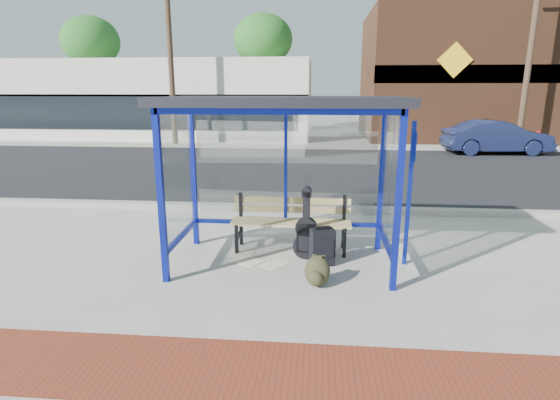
# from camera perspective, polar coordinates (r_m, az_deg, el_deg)

# --- Properties ---
(ground) EXTENTS (120.00, 120.00, 0.00)m
(ground) POSITION_cam_1_polar(r_m,az_deg,el_deg) (6.56, 0.22, -8.28)
(ground) COLOR #B2ADA0
(ground) RESTS_ON ground
(brick_paver_strip) EXTENTS (60.00, 1.00, 0.01)m
(brick_paver_strip) POSITION_cam_1_polar(r_m,az_deg,el_deg) (4.29, -2.92, -21.55)
(brick_paver_strip) COLOR maroon
(brick_paver_strip) RESTS_ON ground
(curb_near) EXTENTS (60.00, 0.25, 0.12)m
(curb_near) POSITION_cam_1_polar(r_m,az_deg,el_deg) (9.29, 1.73, -1.10)
(curb_near) COLOR gray
(curb_near) RESTS_ON ground
(street_asphalt) EXTENTS (60.00, 10.00, 0.00)m
(street_asphalt) POSITION_cam_1_polar(r_m,az_deg,el_deg) (14.28, 2.93, 4.06)
(street_asphalt) COLOR black
(street_asphalt) RESTS_ON ground
(curb_far) EXTENTS (60.00, 0.25, 0.12)m
(curb_far) POSITION_cam_1_polar(r_m,az_deg,el_deg) (19.31, 3.51, 6.88)
(curb_far) COLOR gray
(curb_far) RESTS_ON ground
(far_sidewalk) EXTENTS (60.00, 4.00, 0.01)m
(far_sidewalk) POSITION_cam_1_polar(r_m,az_deg,el_deg) (21.20, 3.66, 7.38)
(far_sidewalk) COLOR #B2ADA0
(far_sidewalk) RESTS_ON ground
(bus_shelter) EXTENTS (3.30, 1.80, 2.42)m
(bus_shelter) POSITION_cam_1_polar(r_m,az_deg,el_deg) (6.15, 0.30, 10.11)
(bus_shelter) COLOR #0C188E
(bus_shelter) RESTS_ON ground
(storefront_white) EXTENTS (18.00, 6.04, 4.00)m
(storefront_white) POSITION_cam_1_polar(r_m,az_deg,el_deg) (25.85, -16.96, 12.47)
(storefront_white) COLOR silver
(storefront_white) RESTS_ON ground
(storefront_brown) EXTENTS (10.00, 7.08, 6.40)m
(storefront_brown) POSITION_cam_1_polar(r_m,az_deg,el_deg) (25.67, 22.79, 14.68)
(storefront_brown) COLOR #59331E
(storefront_brown) RESTS_ON ground
(tree_left) EXTENTS (3.60, 3.60, 7.03)m
(tree_left) POSITION_cam_1_polar(r_m,az_deg,el_deg) (31.71, -23.48, 18.41)
(tree_left) COLOR #4C3826
(tree_left) RESTS_ON ground
(tree_mid) EXTENTS (3.60, 3.60, 7.03)m
(tree_mid) POSITION_cam_1_polar(r_m,az_deg,el_deg) (28.42, -2.22, 20.13)
(tree_mid) COLOR #4C3826
(tree_mid) RESTS_ON ground
(tree_right) EXTENTS (3.60, 3.60, 7.03)m
(tree_right) POSITION_cam_1_polar(r_m,az_deg,el_deg) (30.64, 29.62, 17.95)
(tree_right) COLOR #4C3826
(tree_right) RESTS_ON ground
(utility_pole_west) EXTENTS (1.60, 0.24, 8.00)m
(utility_pole_west) POSITION_cam_1_polar(r_m,az_deg,el_deg) (20.57, -14.15, 18.24)
(utility_pole_west) COLOR #4C3826
(utility_pole_west) RESTS_ON ground
(utility_pole_east) EXTENTS (1.60, 0.24, 8.00)m
(utility_pole_east) POSITION_cam_1_polar(r_m,az_deg,el_deg) (21.28, 29.92, 16.70)
(utility_pole_east) COLOR #4C3826
(utility_pole_east) RESTS_ON ground
(bench) EXTENTS (1.89, 0.48, 0.89)m
(bench) POSITION_cam_1_polar(r_m,az_deg,el_deg) (6.97, 1.48, -2.53)
(bench) COLOR black
(bench) RESTS_ON ground
(guitar_bag) EXTENTS (0.40, 0.15, 1.06)m
(guitar_bag) POSITION_cam_1_polar(r_m,az_deg,el_deg) (6.63, 3.42, -4.50)
(guitar_bag) COLOR black
(guitar_bag) RESTS_ON ground
(suitcase) EXTENTS (0.39, 0.30, 0.60)m
(suitcase) POSITION_cam_1_polar(r_m,az_deg,el_deg) (6.45, 5.55, -6.14)
(suitcase) COLOR black
(suitcase) RESTS_ON ground
(backpack) EXTENTS (0.38, 0.35, 0.41)m
(backpack) POSITION_cam_1_polar(r_m,az_deg,el_deg) (5.81, 4.86, -9.35)
(backpack) COLOR #292716
(backpack) RESTS_ON ground
(sign_post) EXTENTS (0.11, 0.26, 2.10)m
(sign_post) POSITION_cam_1_polar(r_m,az_deg,el_deg) (6.47, 16.66, 1.73)
(sign_post) COLOR navy
(sign_post) RESTS_ON ground
(newspaper_a) EXTENTS (0.41, 0.33, 0.01)m
(newspaper_a) POSITION_cam_1_polar(r_m,az_deg,el_deg) (6.96, -5.18, -6.98)
(newspaper_a) COLOR white
(newspaper_a) RESTS_ON ground
(newspaper_b) EXTENTS (0.52, 0.50, 0.01)m
(newspaper_b) POSITION_cam_1_polar(r_m,az_deg,el_deg) (6.66, -4.23, -7.94)
(newspaper_b) COLOR white
(newspaper_b) RESTS_ON ground
(newspaper_c) EXTENTS (0.46, 0.48, 0.01)m
(newspaper_c) POSITION_cam_1_polar(r_m,az_deg,el_deg) (6.52, -0.77, -8.42)
(newspaper_c) COLOR white
(newspaper_c) RESTS_ON ground
(parked_car) EXTENTS (4.16, 1.69, 1.34)m
(parked_car) POSITION_cam_1_polar(r_m,az_deg,el_deg) (19.65, 26.43, 7.36)
(parked_car) COLOR #1A2249
(parked_car) RESTS_ON ground
(fire_hydrant) EXTENTS (0.36, 0.24, 0.81)m
(fire_hydrant) POSITION_cam_1_polar(r_m,az_deg,el_deg) (21.94, 30.57, 6.82)
(fire_hydrant) COLOR #B60D15
(fire_hydrant) RESTS_ON ground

